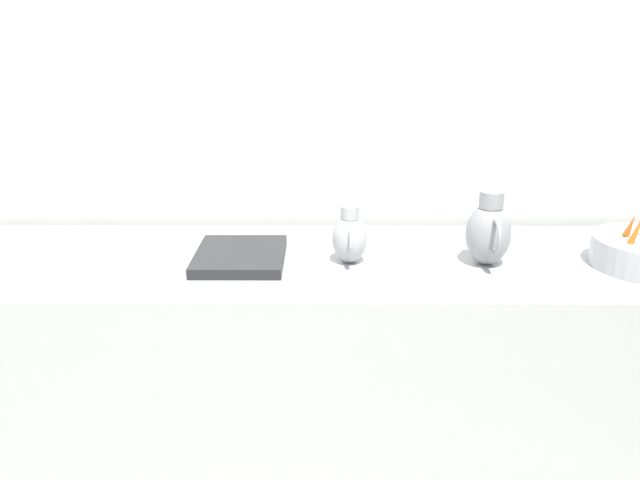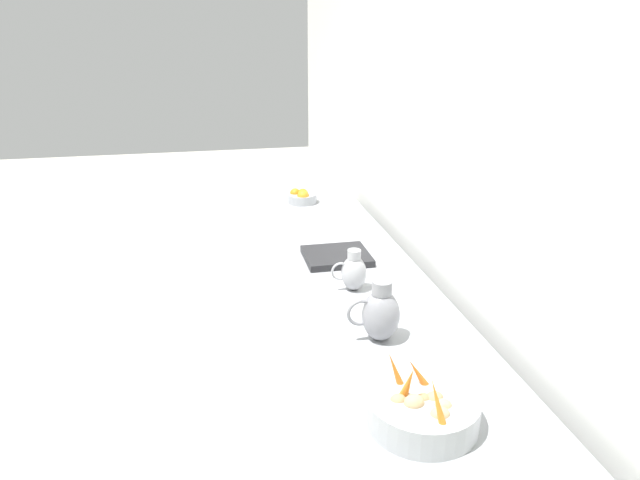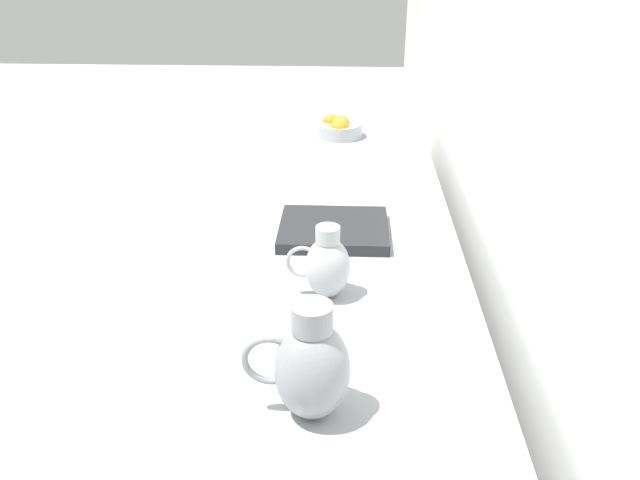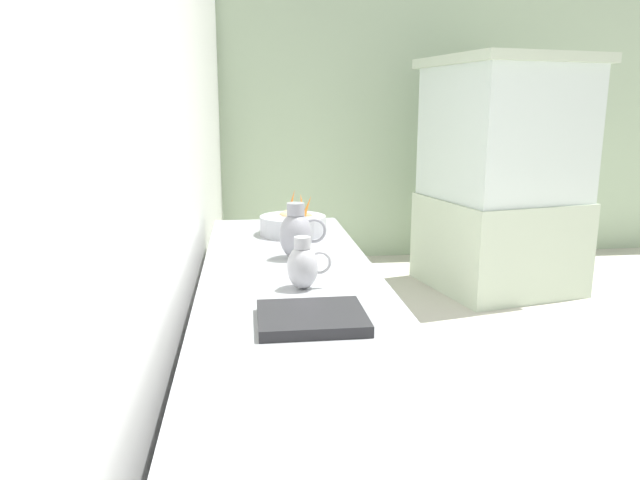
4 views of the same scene
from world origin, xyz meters
name	(u,v)px [view 1 (image 1 of 4)]	position (x,y,z in m)	size (l,w,h in m)	color
tile_wall_left	(446,75)	(-1.95, 0.71, 1.50)	(0.10, 7.86, 3.00)	white
prep_counter	(317,374)	(-1.47, 0.21, 0.46)	(0.73, 3.11, 0.92)	#9EA0A5
metal_pitcher_tall	(489,232)	(-1.43, 0.78, 1.03)	(0.21, 0.15, 0.25)	gray
metal_pitcher_short	(350,237)	(-1.44, 0.32, 1.01)	(0.17, 0.12, 0.20)	#A3A3A8
counter_sink_basin	(240,256)	(-1.45, -0.05, 0.94)	(0.34, 0.30, 0.04)	#232326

